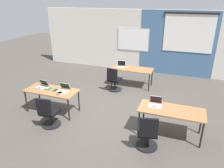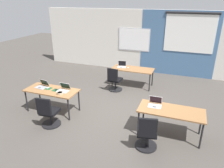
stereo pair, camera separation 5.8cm
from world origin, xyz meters
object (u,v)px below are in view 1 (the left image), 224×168
(desk_near_right, at_px, (171,112))
(chair_far_left, at_px, (114,81))
(desk_far_center, at_px, (132,70))
(laptop_near_left_end, at_px, (42,86))
(laptop_far_left, at_px, (121,66))
(mouse_near_left_end, at_px, (48,88))
(chair_near_left_inner, at_px, (49,114))
(snack_bowl, at_px, (60,93))
(mouse_near_left_inner, at_px, (56,90))
(chair_near_right_inner, at_px, (147,135))
(laptop_near_right_inner, at_px, (155,104))
(desk_near_left, at_px, (52,92))
(mouse_far_left, at_px, (128,68))
(laptop_near_left_inner, at_px, (63,89))

(desk_near_right, height_order, chair_far_left, chair_far_left)
(desk_far_center, height_order, laptop_near_left_end, laptop_near_left_end)
(desk_far_center, xyz_separation_m, laptop_far_left, (-0.46, 0.05, 0.11))
(desk_near_right, xyz_separation_m, mouse_near_left_end, (-3.66, 0.04, 0.08))
(chair_near_left_inner, height_order, snack_bowl, chair_near_left_inner)
(mouse_near_left_inner, bearing_deg, mouse_near_left_end, 174.65)
(chair_near_right_inner, bearing_deg, laptop_near_left_end, -25.75)
(mouse_near_left_end, distance_m, chair_near_left_inner, 1.03)
(laptop_near_left_end, relative_size, laptop_far_left, 1.03)
(laptop_near_right_inner, distance_m, chair_near_left_inner, 2.84)
(desk_near_left, distance_m, chair_far_left, 2.47)
(desk_far_center, distance_m, mouse_far_left, 0.20)
(laptop_near_left_inner, bearing_deg, mouse_near_left_end, -177.45)
(laptop_near_left_end, relative_size, mouse_far_left, 3.68)
(laptop_far_left, relative_size, mouse_near_left_inner, 3.60)
(mouse_near_left_end, bearing_deg, chair_far_left, 55.84)
(laptop_near_left_end, bearing_deg, laptop_far_left, 67.86)
(desk_far_center, relative_size, laptop_near_left_end, 4.26)
(desk_near_right, relative_size, mouse_far_left, 15.68)
(desk_near_left, relative_size, laptop_near_right_inner, 4.68)
(mouse_far_left, relative_size, snack_bowl, 0.57)
(mouse_near_left_end, distance_m, chair_far_left, 2.53)
(desk_near_right, bearing_deg, laptop_near_left_end, 179.00)
(laptop_near_left_end, height_order, mouse_near_left_end, laptop_near_left_end)
(laptop_near_right_inner, xyz_separation_m, mouse_near_left_inner, (-2.93, -0.08, -0.03))
(snack_bowl, bearing_deg, mouse_far_left, 68.67)
(laptop_near_left_inner, relative_size, snack_bowl, 1.86)
(desk_far_center, xyz_separation_m, chair_far_left, (-0.50, -0.69, -0.28))
(chair_near_right_inner, relative_size, chair_near_left_inner, 1.00)
(mouse_near_left_inner, bearing_deg, snack_bowl, -35.25)
(chair_far_left, bearing_deg, mouse_far_left, -110.10)
(mouse_near_left_end, distance_m, laptop_far_left, 3.16)
(laptop_near_left_end, relative_size, chair_far_left, 0.41)
(desk_far_center, distance_m, laptop_near_right_inner, 3.02)
(desk_near_right, distance_m, mouse_near_left_end, 3.66)
(mouse_near_left_end, xyz_separation_m, laptop_far_left, (1.44, 2.81, 0.03))
(mouse_far_left, distance_m, chair_near_left_inner, 3.74)
(laptop_near_left_end, distance_m, mouse_near_left_inner, 0.54)
(desk_far_center, xyz_separation_m, mouse_near_left_inner, (-1.60, -2.79, 0.08))
(desk_far_center, xyz_separation_m, mouse_far_left, (-0.18, -0.01, 0.08))
(laptop_near_right_inner, height_order, laptop_near_left_inner, laptop_near_right_inner)
(laptop_far_left, xyz_separation_m, chair_far_left, (-0.04, -0.73, -0.39))
(mouse_near_left_end, relative_size, mouse_far_left, 1.11)
(laptop_near_right_inner, height_order, snack_bowl, laptop_near_right_inner)
(desk_far_center, relative_size, chair_near_right_inner, 1.74)
(desk_near_left, xyz_separation_m, laptop_far_left, (1.29, 2.85, 0.11))
(desk_far_center, relative_size, mouse_far_left, 15.68)
(laptop_near_right_inner, bearing_deg, laptop_far_left, 120.62)
(desk_near_right, bearing_deg, mouse_near_left_end, 179.36)
(chair_near_left_inner, bearing_deg, laptop_near_left_end, -51.54)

